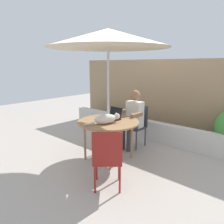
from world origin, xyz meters
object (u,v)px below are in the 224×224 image
at_px(chair_occupied, 137,122).
at_px(cat, 107,119).
at_px(person_seated, 133,116).
at_px(laptop, 114,116).
at_px(patio_umbrella, 108,38).
at_px(patio_table, 108,124).
at_px(chair_empty, 107,156).

height_order(chair_occupied, cat, cat).
bearing_deg(person_seated, cat, -84.52).
bearing_deg(laptop, chair_occupied, 88.15).
bearing_deg(laptop, person_seated, 87.65).
distance_m(patio_umbrella, chair_occupied, 1.88).
height_order(patio_umbrella, laptop, patio_umbrella).
bearing_deg(patio_table, patio_umbrella, 0.00).
bearing_deg(patio_umbrella, cat, -58.70).
bearing_deg(cat, patio_umbrella, 121.30).
bearing_deg(cat, chair_occupied, 94.67).
relative_size(chair_empty, laptop, 2.72).
xyz_separation_m(chair_occupied, laptop, (-0.02, -0.74, 0.28)).
xyz_separation_m(chair_empty, cat, (-0.57, 0.61, 0.30)).
height_order(chair_occupied, person_seated, person_seated).
relative_size(chair_occupied, cat, 1.46).
distance_m(person_seated, laptop, 0.60).
xyz_separation_m(patio_table, patio_umbrella, (0.00, 0.00, 1.48)).
height_order(chair_empty, laptop, laptop).
xyz_separation_m(patio_umbrella, cat, (0.09, -0.14, -1.34)).
distance_m(chair_empty, cat, 0.89).
xyz_separation_m(chair_empty, laptop, (-0.68, 0.93, 0.28)).
relative_size(chair_occupied, chair_empty, 1.00).
xyz_separation_m(patio_umbrella, laptop, (-0.02, 0.18, -1.36)).
relative_size(patio_table, laptop, 3.45).
bearing_deg(cat, person_seated, 95.48).
xyz_separation_m(chair_empty, person_seated, (-0.66, 1.52, 0.17)).
relative_size(patio_umbrella, chair_empty, 2.62).
relative_size(chair_empty, cat, 1.46).
bearing_deg(person_seated, patio_table, -90.00).
relative_size(patio_table, chair_occupied, 1.27).
height_order(chair_occupied, chair_empty, same).
bearing_deg(patio_table, chair_empty, -48.90).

